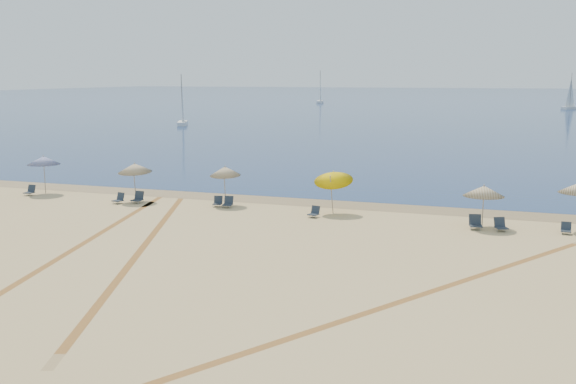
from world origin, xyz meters
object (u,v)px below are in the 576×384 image
Objects in this scene: chair_0 at (30,191)px; sailboat_1 at (570,98)px; chair_2 at (138,198)px; sailboat_3 at (182,110)px; umbrella_3 at (333,176)px; chair_4 at (228,202)px; chair_7 at (501,225)px; chair_8 at (566,229)px; umbrella_0 at (44,160)px; umbrella_2 at (225,171)px; umbrella_1 at (135,168)px; chair_5 at (314,212)px; sailboat_2 at (320,93)px; chair_3 at (218,202)px; chair_6 at (475,223)px; chair_1 at (119,199)px; umbrella_4 at (484,191)px.

sailboat_1 is at bearing 73.10° from chair_0.
sailboat_3 reaches higher than chair_2.
umbrella_3 is 6.71m from chair_4.
umbrella_3 is 71.67m from sailboat_3.
chair_2 is 21.63m from chair_7.
chair_8 is at bearing -17.84° from chair_7.
umbrella_0 is 1.06× the size of umbrella_2.
umbrella_0 is 1.04× the size of umbrella_1.
umbrella_3 is 3.83× the size of chair_2.
chair_5 is 156.80m from sailboat_2.
sailboat_1 reaches higher than umbrella_1.
chair_3 is at bearing -84.80° from sailboat_3.
chair_0 is 29.90m from chair_7.
chair_6 is 77.71m from sailboat_3.
chair_1 is 140.01m from sailboat_1.
sailboat_2 is (-41.74, 151.12, 2.53)m from chair_5.
umbrella_2 is at bearing 160.29° from chair_6.
sailboat_2 is at bearing 105.83° from umbrella_3.
chair_4 is (13.61, -0.52, -1.95)m from umbrella_0.
sailboat_1 reaches higher than umbrella_4.
umbrella_3 is at bearing 1.32° from umbrella_1.
chair_8 is 0.07× the size of sailboat_1.
chair_5 is at bearing -176.34° from chair_8.
chair_6 is at bearing 12.87° from chair_5.
chair_5 is at bearing -117.40° from umbrella_3.
chair_6 is at bearing -83.05° from sailboat_2.
sailboat_2 is at bearing 101.88° from chair_2.
sailboat_3 is at bearing 114.64° from umbrella_1.
chair_2 is 1.04× the size of chair_4.
sailboat_3 is at bearing 115.38° from chair_2.
chair_1 is 6.34m from chair_3.
umbrella_4 is 135.70m from sailboat_1.
chair_0 is at bearing -123.74° from umbrella_0.
chair_5 is 0.08× the size of sailboat_2.
chair_5 is at bearing -21.67° from chair_3.
umbrella_4 is 3.25× the size of chair_3.
chair_2 is at bearing -48.13° from umbrella_1.
chair_0 is 0.79× the size of chair_7.
umbrella_1 is 5.93m from umbrella_2.
umbrella_4 is 1.73m from chair_6.
sailboat_1 reaches higher than chair_5.
chair_4 is 137.44m from sailboat_1.
umbrella_0 reaches higher than umbrella_4.
umbrella_0 is at bearing 151.59° from chair_7.
umbrella_0 is 140.47m from sailboat_1.
sailboat_3 reaches higher than umbrella_0.
chair_6 is 1.25m from chair_7.
umbrella_4 is at bearing -82.87° from sailboat_2.
sailboat_2 reaches higher than sailboat_1.
umbrella_0 is 3.57× the size of chair_2.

